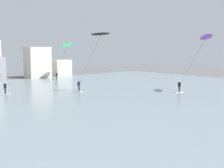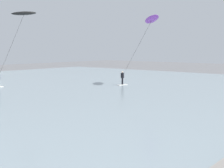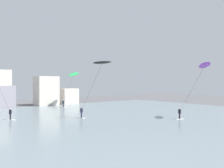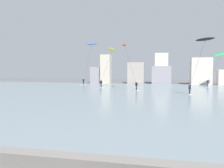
% 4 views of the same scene
% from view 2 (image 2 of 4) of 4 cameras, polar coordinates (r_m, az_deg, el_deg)
% --- Properties ---
extents(kitesurfer_purple, '(4.69, 4.66, 8.36)m').
position_cam_2_polar(kitesurfer_purple, '(38.83, 6.67, 10.58)').
color(kitesurfer_purple, silver).
rests_on(kitesurfer_purple, water_bay).
extents(kitesurfer_black, '(3.20, 4.82, 8.55)m').
position_cam_2_polar(kitesurfer_black, '(37.53, -15.91, 10.45)').
color(kitesurfer_black, silver).
rests_on(kitesurfer_black, water_bay).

